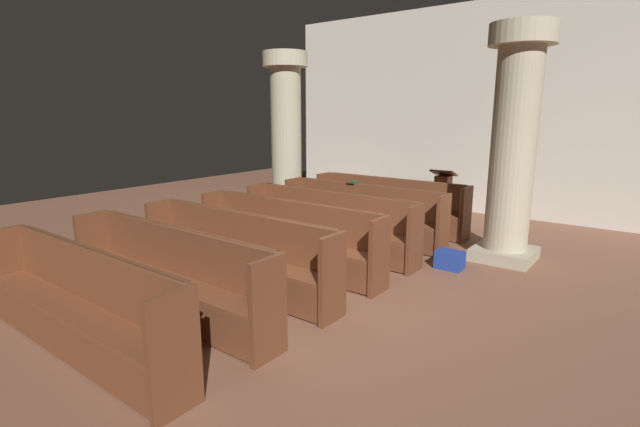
{
  "coord_description": "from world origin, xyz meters",
  "views": [
    {
      "loc": [
        3.23,
        -4.2,
        2.2
      ],
      "look_at": [
        -0.77,
        1.08,
        0.75
      ],
      "focal_mm": 25.84,
      "sensor_mm": 36.0,
      "label": 1
    }
  ],
  "objects_px": {
    "pillar_far_side": "(286,133)",
    "pew_row_5": "(168,272)",
    "pew_row_1": "(361,211)",
    "pew_row_2": "(328,222)",
    "pew_row_3": "(287,234)",
    "hymn_book": "(353,182)",
    "pew_row_6": "(77,300)",
    "pew_row_4": "(236,251)",
    "pew_row_0": "(388,203)",
    "kneeler_box_blue": "(450,260)",
    "lectern": "(442,200)",
    "pillar_aisle_side": "(514,142)"
  },
  "relations": [
    {
      "from": "pillar_far_side",
      "to": "pew_row_5",
      "type": "bearing_deg",
      "value": -63.36
    },
    {
      "from": "pew_row_1",
      "to": "pew_row_2",
      "type": "xyz_separation_m",
      "value": [
        0.0,
        -0.98,
        0.0
      ]
    },
    {
      "from": "pew_row_3",
      "to": "hymn_book",
      "type": "height_order",
      "value": "hymn_book"
    },
    {
      "from": "pew_row_5",
      "to": "pew_row_6",
      "type": "relative_size",
      "value": 1.0
    },
    {
      "from": "pew_row_4",
      "to": "pew_row_5",
      "type": "xyz_separation_m",
      "value": [
        0.0,
        -0.98,
        0.0
      ]
    },
    {
      "from": "pew_row_0",
      "to": "pew_row_4",
      "type": "height_order",
      "value": "same"
    },
    {
      "from": "pew_row_2",
      "to": "pew_row_3",
      "type": "height_order",
      "value": "same"
    },
    {
      "from": "pew_row_0",
      "to": "kneeler_box_blue",
      "type": "distance_m",
      "value": 2.45
    },
    {
      "from": "pew_row_2",
      "to": "kneeler_box_blue",
      "type": "bearing_deg",
      "value": 12.89
    },
    {
      "from": "lectern",
      "to": "pew_row_4",
      "type": "bearing_deg",
      "value": -96.59
    },
    {
      "from": "pew_row_1",
      "to": "pew_row_3",
      "type": "relative_size",
      "value": 1.0
    },
    {
      "from": "pew_row_6",
      "to": "hymn_book",
      "type": "distance_m",
      "value": 5.13
    },
    {
      "from": "hymn_book",
      "to": "pew_row_6",
      "type": "bearing_deg",
      "value": -86.74
    },
    {
      "from": "pew_row_3",
      "to": "pew_row_5",
      "type": "distance_m",
      "value": 1.97
    },
    {
      "from": "pew_row_0",
      "to": "pew_row_2",
      "type": "xyz_separation_m",
      "value": [
        0.0,
        -1.97,
        0.0
      ]
    },
    {
      "from": "pew_row_4",
      "to": "lectern",
      "type": "distance_m",
      "value": 5.17
    },
    {
      "from": "pew_row_4",
      "to": "pew_row_6",
      "type": "distance_m",
      "value": 1.97
    },
    {
      "from": "pew_row_5",
      "to": "pew_row_3",
      "type": "bearing_deg",
      "value": 90.0
    },
    {
      "from": "pew_row_1",
      "to": "pew_row_3",
      "type": "bearing_deg",
      "value": -90.0
    },
    {
      "from": "hymn_book",
      "to": "pillar_far_side",
      "type": "bearing_deg",
      "value": 166.25
    },
    {
      "from": "pew_row_4",
      "to": "kneeler_box_blue",
      "type": "relative_size",
      "value": 8.22
    },
    {
      "from": "pew_row_5",
      "to": "lectern",
      "type": "distance_m",
      "value": 6.14
    },
    {
      "from": "pew_row_3",
      "to": "pew_row_4",
      "type": "distance_m",
      "value": 0.98
    },
    {
      "from": "pew_row_2",
      "to": "hymn_book",
      "type": "bearing_deg",
      "value": 104.01
    },
    {
      "from": "hymn_book",
      "to": "kneeler_box_blue",
      "type": "relative_size",
      "value": 0.53
    },
    {
      "from": "pew_row_0",
      "to": "hymn_book",
      "type": "xyz_separation_m",
      "value": [
        -0.29,
        -0.8,
        0.47
      ]
    },
    {
      "from": "pew_row_2",
      "to": "hymn_book",
      "type": "xyz_separation_m",
      "value": [
        -0.29,
        1.16,
        0.47
      ]
    },
    {
      "from": "pew_row_1",
      "to": "hymn_book",
      "type": "relative_size",
      "value": 15.58
    },
    {
      "from": "hymn_book",
      "to": "kneeler_box_blue",
      "type": "distance_m",
      "value": 2.43
    },
    {
      "from": "pew_row_0",
      "to": "pew_row_1",
      "type": "xyz_separation_m",
      "value": [
        0.0,
        -0.98,
        0.0
      ]
    },
    {
      "from": "pew_row_1",
      "to": "pillar_far_side",
      "type": "height_order",
      "value": "pillar_far_side"
    },
    {
      "from": "pew_row_5",
      "to": "pew_row_1",
      "type": "bearing_deg",
      "value": 90.0
    },
    {
      "from": "pew_row_2",
      "to": "lectern",
      "type": "relative_size",
      "value": 2.87
    },
    {
      "from": "pew_row_1",
      "to": "pew_row_4",
      "type": "distance_m",
      "value": 2.95
    },
    {
      "from": "pew_row_3",
      "to": "kneeler_box_blue",
      "type": "xyz_separation_m",
      "value": [
        1.87,
        1.41,
        -0.38
      ]
    },
    {
      "from": "pew_row_3",
      "to": "pew_row_6",
      "type": "relative_size",
      "value": 1.0
    },
    {
      "from": "pew_row_4",
      "to": "pew_row_0",
      "type": "bearing_deg",
      "value": 90.0
    },
    {
      "from": "pew_row_2",
      "to": "kneeler_box_blue",
      "type": "relative_size",
      "value": 8.22
    },
    {
      "from": "pew_row_0",
      "to": "pew_row_2",
      "type": "relative_size",
      "value": 1.0
    },
    {
      "from": "pew_row_6",
      "to": "kneeler_box_blue",
      "type": "xyz_separation_m",
      "value": [
        1.87,
        4.36,
        -0.38
      ]
    },
    {
      "from": "pew_row_1",
      "to": "pew_row_3",
      "type": "xyz_separation_m",
      "value": [
        0.0,
        -1.97,
        0.0
      ]
    },
    {
      "from": "pew_row_6",
      "to": "lectern",
      "type": "height_order",
      "value": "lectern"
    },
    {
      "from": "pew_row_6",
      "to": "hymn_book",
      "type": "height_order",
      "value": "hymn_book"
    },
    {
      "from": "lectern",
      "to": "pillar_aisle_side",
      "type": "bearing_deg",
      "value": -45.79
    },
    {
      "from": "pew_row_4",
      "to": "pew_row_5",
      "type": "distance_m",
      "value": 0.98
    },
    {
      "from": "hymn_book",
      "to": "pew_row_3",
      "type": "bearing_deg",
      "value": -82.3
    },
    {
      "from": "lectern",
      "to": "hymn_book",
      "type": "relative_size",
      "value": 5.42
    },
    {
      "from": "pew_row_4",
      "to": "hymn_book",
      "type": "bearing_deg",
      "value": 95.3
    },
    {
      "from": "pew_row_3",
      "to": "pillar_aisle_side",
      "type": "bearing_deg",
      "value": 44.57
    },
    {
      "from": "pew_row_2",
      "to": "pew_row_1",
      "type": "bearing_deg",
      "value": 90.0
    }
  ]
}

